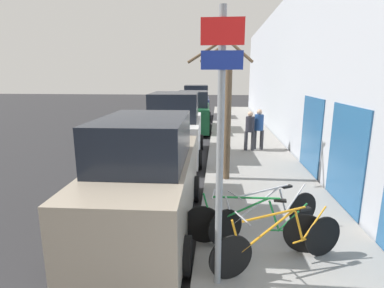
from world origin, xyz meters
TOP-DOWN VIEW (x-y plane):
  - ground_plane at (0.00, 11.20)m, footprint 80.00×80.00m
  - sidewalk_curb at (2.60, 14.00)m, footprint 3.20×32.00m
  - building_facade at (4.35, 13.90)m, footprint 0.23×32.00m
  - signpost at (1.38, 4.37)m, footprint 0.52×0.11m
  - bicycle_0 at (2.33, 4.84)m, footprint 2.17×1.03m
  - bicycle_1 at (1.97, 5.35)m, footprint 2.40×0.44m
  - bicycle_2 at (2.28, 5.82)m, footprint 2.16×1.26m
  - parked_car_0 at (-0.03, 6.11)m, footprint 2.02×4.68m
  - parked_car_1 at (-0.23, 11.49)m, footprint 2.17×4.40m
  - parked_car_2 at (-0.06, 17.30)m, footprint 2.16×4.45m
  - parked_car_3 at (-0.26, 22.52)m, footprint 2.21×4.34m
  - pedestrian_near at (2.99, 12.65)m, footprint 0.42×0.36m
  - pedestrian_far at (2.61, 12.43)m, footprint 0.41×0.35m
  - street_tree at (1.58, 8.92)m, footprint 1.77×0.68m

SIDE VIEW (x-z plane):
  - ground_plane at x=0.00m, z-range 0.00..0.00m
  - sidewalk_curb at x=2.60m, z-range 0.00..0.15m
  - bicycle_2 at x=2.28m, z-range 0.08..1.01m
  - bicycle_0 at x=2.33m, z-range 0.08..1.03m
  - bicycle_1 at x=1.97m, z-range 0.08..1.03m
  - parked_car_2 at x=-0.06m, z-range -0.10..2.17m
  - pedestrian_far at x=2.61m, z-range 0.27..1.84m
  - parked_car_0 at x=-0.03m, z-range -0.10..2.23m
  - pedestrian_near at x=2.99m, z-range 0.28..1.91m
  - parked_car_3 at x=-0.26m, z-range -0.12..2.32m
  - parked_car_1 at x=-0.23m, z-range -0.12..2.36m
  - street_tree at x=1.58m, z-range 0.06..4.04m
  - signpost at x=1.38m, z-range 0.36..4.10m
  - building_facade at x=4.35m, z-range -0.02..6.48m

